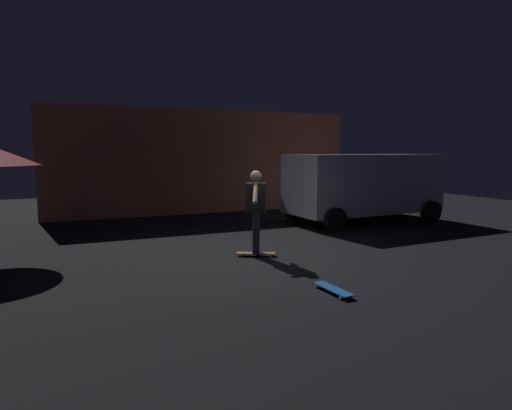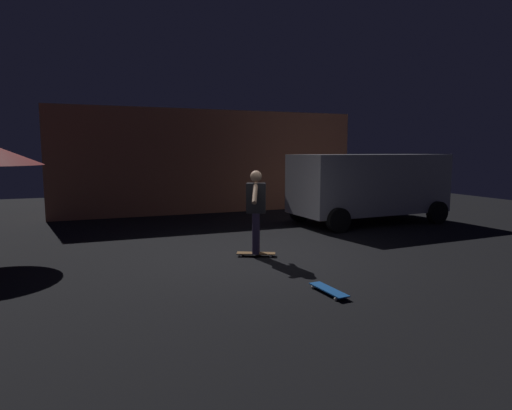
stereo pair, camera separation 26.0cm
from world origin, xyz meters
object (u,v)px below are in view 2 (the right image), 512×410
at_px(parked_van, 369,184).
at_px(skater, 256,206).
at_px(skateboard_ridden, 256,254).
at_px(skateboard_spare, 329,290).

distance_m(parked_van, skater, 5.36).
bearing_deg(parked_van, skater, -150.04).
xyz_separation_m(skateboard_ridden, skateboard_spare, (0.17, -2.56, 0.00)).
bearing_deg(skateboard_ridden, skateboard_spare, -86.18).
height_order(skateboard_spare, skater, skater).
bearing_deg(skater, parked_van, 29.96).
bearing_deg(skateboard_ridden, parked_van, 29.96).
bearing_deg(parked_van, skateboard_spare, -130.52).
distance_m(parked_van, skateboard_ridden, 5.47).
relative_size(parked_van, skateboard_spare, 5.93).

